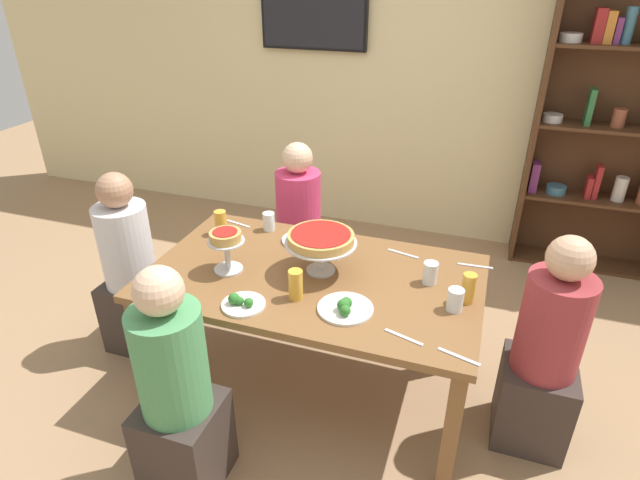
# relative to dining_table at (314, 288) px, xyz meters

# --- Properties ---
(ground_plane) EXTENTS (12.00, 12.00, 0.00)m
(ground_plane) POSITION_rel_dining_table_xyz_m (0.00, 0.00, -0.66)
(ground_plane) COLOR #9E7A56
(rear_partition) EXTENTS (8.00, 0.12, 2.80)m
(rear_partition) POSITION_rel_dining_table_xyz_m (0.00, 2.20, 0.74)
(rear_partition) COLOR beige
(rear_partition) RESTS_ON ground_plane
(dining_table) EXTENTS (1.69, 0.99, 0.74)m
(dining_table) POSITION_rel_dining_table_xyz_m (0.00, 0.00, 0.00)
(dining_table) COLOR brown
(dining_table) RESTS_ON ground_plane
(bookshelf) EXTENTS (1.10, 0.30, 2.21)m
(bookshelf) POSITION_rel_dining_table_xyz_m (1.58, 2.02, 0.47)
(bookshelf) COLOR #4C2D19
(bookshelf) RESTS_ON ground_plane
(television) EXTENTS (0.89, 0.05, 0.51)m
(television) POSITION_rel_dining_table_xyz_m (-0.74, 2.11, 1.12)
(television) COLOR black
(diner_far_left) EXTENTS (0.34, 0.34, 1.15)m
(diner_far_left) POSITION_rel_dining_table_xyz_m (-0.40, 0.82, -0.17)
(diner_far_left) COLOR #382D28
(diner_far_left) RESTS_ON ground_plane
(diner_head_west) EXTENTS (0.34, 0.34, 1.15)m
(diner_head_west) POSITION_rel_dining_table_xyz_m (-1.16, 0.00, -0.17)
(diner_head_west) COLOR #382D28
(diner_head_west) RESTS_ON ground_plane
(diner_near_left) EXTENTS (0.34, 0.34, 1.15)m
(diner_near_left) POSITION_rel_dining_table_xyz_m (-0.35, -0.77, -0.17)
(diner_near_left) COLOR #382D28
(diner_near_left) RESTS_ON ground_plane
(diner_head_east) EXTENTS (0.34, 0.34, 1.15)m
(diner_head_east) POSITION_rel_dining_table_xyz_m (1.15, 0.01, -0.17)
(diner_head_east) COLOR #382D28
(diner_head_east) RESTS_ON ground_plane
(deep_dish_pizza_stand) EXTENTS (0.37, 0.37, 0.22)m
(deep_dish_pizza_stand) POSITION_rel_dining_table_xyz_m (0.02, 0.04, 0.26)
(deep_dish_pizza_stand) COLOR silver
(deep_dish_pizza_stand) RESTS_ON dining_table
(personal_pizza_stand) EXTENTS (0.19, 0.19, 0.23)m
(personal_pizza_stand) POSITION_rel_dining_table_xyz_m (-0.43, -0.10, 0.24)
(personal_pizza_stand) COLOR silver
(personal_pizza_stand) RESTS_ON dining_table
(salad_plate_near_diner) EXTENTS (0.26, 0.26, 0.07)m
(salad_plate_near_diner) POSITION_rel_dining_table_xyz_m (0.24, -0.25, 0.10)
(salad_plate_near_diner) COLOR white
(salad_plate_near_diner) RESTS_ON dining_table
(salad_plate_far_diner) EXTENTS (0.21, 0.21, 0.07)m
(salad_plate_far_diner) POSITION_rel_dining_table_xyz_m (-0.22, -0.37, 0.10)
(salad_plate_far_diner) COLOR white
(salad_plate_far_diner) RESTS_ON dining_table
(salad_plate_spare) EXTENTS (0.23, 0.23, 0.06)m
(salad_plate_spare) POSITION_rel_dining_table_xyz_m (-0.18, 0.32, 0.09)
(salad_plate_spare) COLOR white
(salad_plate_spare) RESTS_ON dining_table
(beer_glass_amber_tall) EXTENTS (0.07, 0.07, 0.15)m
(beer_glass_amber_tall) POSITION_rel_dining_table_xyz_m (-0.01, -0.23, 0.16)
(beer_glass_amber_tall) COLOR gold
(beer_glass_amber_tall) RESTS_ON dining_table
(beer_glass_amber_short) EXTENTS (0.07, 0.07, 0.14)m
(beer_glass_amber_short) POSITION_rel_dining_table_xyz_m (-0.66, 0.25, 0.16)
(beer_glass_amber_short) COLOR gold
(beer_glass_amber_short) RESTS_ON dining_table
(beer_glass_amber_spare) EXTENTS (0.07, 0.07, 0.15)m
(beer_glass_amber_spare) POSITION_rel_dining_table_xyz_m (0.76, 0.01, 0.16)
(beer_glass_amber_spare) COLOR gold
(beer_glass_amber_spare) RESTS_ON dining_table
(water_glass_clear_near) EXTENTS (0.07, 0.07, 0.11)m
(water_glass_clear_near) POSITION_rel_dining_table_xyz_m (0.57, 0.11, 0.14)
(water_glass_clear_near) COLOR white
(water_glass_clear_near) RESTS_ON dining_table
(water_glass_clear_far) EXTENTS (0.07, 0.07, 0.11)m
(water_glass_clear_far) POSITION_rel_dining_table_xyz_m (0.71, -0.08, 0.14)
(water_glass_clear_far) COLOR white
(water_glass_clear_far) RESTS_ON dining_table
(water_glass_clear_spare) EXTENTS (0.07, 0.07, 0.11)m
(water_glass_clear_spare) POSITION_rel_dining_table_xyz_m (-0.42, 0.39, 0.14)
(water_glass_clear_spare) COLOR white
(water_glass_clear_spare) RESTS_ON dining_table
(cutlery_fork_near) EXTENTS (0.18, 0.07, 0.00)m
(cutlery_fork_near) POSITION_rel_dining_table_xyz_m (0.53, -0.35, 0.09)
(cutlery_fork_near) COLOR silver
(cutlery_fork_near) RESTS_ON dining_table
(cutlery_knife_near) EXTENTS (0.18, 0.07, 0.00)m
(cutlery_knife_near) POSITION_rel_dining_table_xyz_m (0.77, -0.40, 0.09)
(cutlery_knife_near) COLOR silver
(cutlery_knife_near) RESTS_ON dining_table
(cutlery_fork_far) EXTENTS (0.18, 0.06, 0.00)m
(cutlery_fork_far) POSITION_rel_dining_table_xyz_m (0.39, 0.36, 0.09)
(cutlery_fork_far) COLOR silver
(cutlery_fork_far) RESTS_ON dining_table
(cutlery_knife_far) EXTENTS (0.18, 0.06, 0.00)m
(cutlery_knife_far) POSITION_rel_dining_table_xyz_m (-0.63, 0.40, 0.09)
(cutlery_knife_far) COLOR silver
(cutlery_knife_far) RESTS_ON dining_table
(cutlery_spare_fork) EXTENTS (0.18, 0.03, 0.00)m
(cutlery_spare_fork) POSITION_rel_dining_table_xyz_m (0.78, 0.35, 0.09)
(cutlery_spare_fork) COLOR silver
(cutlery_spare_fork) RESTS_ON dining_table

